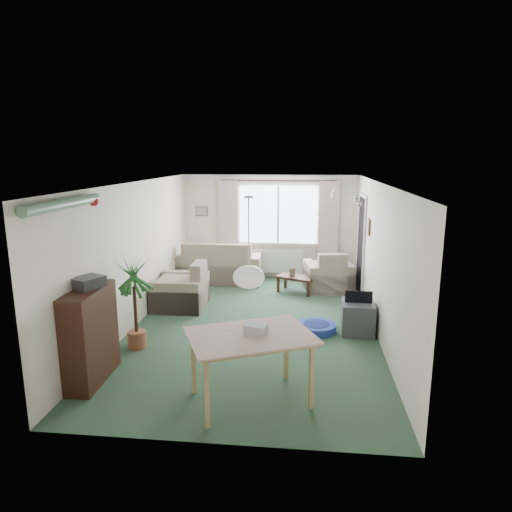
# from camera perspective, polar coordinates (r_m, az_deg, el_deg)

# --- Properties ---
(ground) EXTENTS (6.50, 6.50, 0.00)m
(ground) POSITION_cam_1_polar(r_m,az_deg,el_deg) (7.80, -0.24, -8.75)
(ground) COLOR #2A4630
(window) EXTENTS (1.80, 0.03, 1.30)m
(window) POSITION_cam_1_polar(r_m,az_deg,el_deg) (10.56, 2.80, 5.23)
(window) COLOR white
(curtain_rod) EXTENTS (2.60, 0.03, 0.03)m
(curtain_rod) POSITION_cam_1_polar(r_m,az_deg,el_deg) (10.41, 2.82, 9.38)
(curtain_rod) COLOR black
(curtain_left) EXTENTS (0.45, 0.08, 2.00)m
(curtain_left) POSITION_cam_1_polar(r_m,az_deg,el_deg) (10.62, -3.46, 4.01)
(curtain_left) COLOR beige
(curtain_right) EXTENTS (0.45, 0.08, 2.00)m
(curtain_right) POSITION_cam_1_polar(r_m,az_deg,el_deg) (10.49, 9.05, 3.77)
(curtain_right) COLOR beige
(radiator) EXTENTS (1.20, 0.10, 0.55)m
(radiator) POSITION_cam_1_polar(r_m,az_deg,el_deg) (10.72, 2.73, -0.64)
(radiator) COLOR white
(doorway) EXTENTS (0.03, 0.95, 2.00)m
(doorway) POSITION_cam_1_polar(r_m,az_deg,el_deg) (9.68, 13.01, 1.26)
(doorway) COLOR black
(pendant_lamp) EXTENTS (0.36, 0.36, 0.36)m
(pendant_lamp) POSITION_cam_1_polar(r_m,az_deg,el_deg) (5.15, -0.90, -2.65)
(pendant_lamp) COLOR white
(tinsel_garland) EXTENTS (1.60, 1.60, 0.12)m
(tinsel_garland) POSITION_cam_1_polar(r_m,az_deg,el_deg) (5.66, -22.86, 6.01)
(tinsel_garland) COLOR #196626
(bauble_cluster_a) EXTENTS (0.20, 0.20, 0.20)m
(bauble_cluster_a) POSITION_cam_1_polar(r_m,az_deg,el_deg) (8.17, 9.66, 8.04)
(bauble_cluster_a) COLOR silver
(bauble_cluster_b) EXTENTS (0.20, 0.20, 0.20)m
(bauble_cluster_b) POSITION_cam_1_polar(r_m,az_deg,el_deg) (7.00, 12.69, 7.22)
(bauble_cluster_b) COLOR silver
(wall_picture_back) EXTENTS (0.28, 0.03, 0.22)m
(wall_picture_back) POSITION_cam_1_polar(r_m,az_deg,el_deg) (10.81, -6.81, 5.59)
(wall_picture_back) COLOR brown
(wall_picture_right) EXTENTS (0.03, 0.24, 0.30)m
(wall_picture_right) POSITION_cam_1_polar(r_m,az_deg,el_deg) (8.61, 13.91, 3.58)
(wall_picture_right) COLOR brown
(sofa) EXTENTS (1.90, 1.03, 0.94)m
(sofa) POSITION_cam_1_polar(r_m,az_deg,el_deg) (10.43, -4.57, -0.63)
(sofa) COLOR #C6B096
(sofa) RESTS_ON ground
(armchair_corner) EXTENTS (1.10, 1.05, 0.86)m
(armchair_corner) POSITION_cam_1_polar(r_m,az_deg,el_deg) (9.88, 9.02, -1.75)
(armchair_corner) COLOR beige
(armchair_corner) RESTS_ON ground
(armchair_left) EXTENTS (0.93, 0.98, 0.88)m
(armchair_left) POSITION_cam_1_polar(r_m,az_deg,el_deg) (8.74, -9.46, -3.56)
(armchair_left) COLOR #CAB099
(armchair_left) RESTS_ON ground
(coffee_table) EXTENTS (0.90, 0.72, 0.35)m
(coffee_table) POSITION_cam_1_polar(r_m,az_deg,el_deg) (9.64, 5.08, -3.53)
(coffee_table) COLOR black
(coffee_table) RESTS_ON ground
(photo_frame) EXTENTS (0.12, 0.05, 0.16)m
(photo_frame) POSITION_cam_1_polar(r_m,az_deg,el_deg) (9.59, 4.55, -2.02)
(photo_frame) COLOR brown
(photo_frame) RESTS_ON coffee_table
(bookshelf) EXTENTS (0.35, 1.00, 1.21)m
(bookshelf) POSITION_cam_1_polar(r_m,az_deg,el_deg) (6.19, -19.99, -9.32)
(bookshelf) COLOR black
(bookshelf) RESTS_ON ground
(hifi_box) EXTENTS (0.40, 0.43, 0.14)m
(hifi_box) POSITION_cam_1_polar(r_m,az_deg,el_deg) (6.04, -20.24, -3.11)
(hifi_box) COLOR #313135
(hifi_box) RESTS_ON bookshelf
(houseplant) EXTENTS (0.60, 0.60, 1.38)m
(houseplant) POSITION_cam_1_polar(r_m,az_deg,el_deg) (6.98, -14.90, -5.75)
(houseplant) COLOR #205F2D
(houseplant) RESTS_ON ground
(dining_table) EXTENTS (1.53, 1.32, 0.81)m
(dining_table) POSITION_cam_1_polar(r_m,az_deg,el_deg) (5.44, -0.69, -13.92)
(dining_table) COLOR tan
(dining_table) RESTS_ON ground
(gift_box) EXTENTS (0.28, 0.23, 0.12)m
(gift_box) POSITION_cam_1_polar(r_m,az_deg,el_deg) (5.29, 0.02, -9.18)
(gift_box) COLOR #B2B1BC
(gift_box) RESTS_ON dining_table
(tv_cube) EXTENTS (0.53, 0.58, 0.51)m
(tv_cube) POSITION_cam_1_polar(r_m,az_deg,el_deg) (7.62, 12.58, -7.53)
(tv_cube) COLOR #38383E
(tv_cube) RESTS_ON ground
(pet_bed) EXTENTS (0.80, 0.80, 0.13)m
(pet_bed) POSITION_cam_1_polar(r_m,az_deg,el_deg) (7.63, 7.56, -8.85)
(pet_bed) COLOR #215299
(pet_bed) RESTS_ON ground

